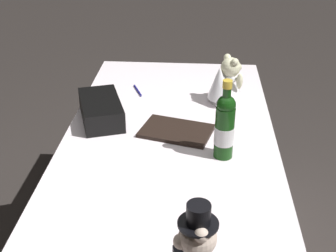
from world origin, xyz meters
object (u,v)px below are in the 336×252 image
(champagne_bottle, at_px, (225,126))
(teddy_bear_bride, at_px, (227,83))
(guestbook, at_px, (176,131))
(signing_pen, at_px, (138,91))
(gift_case_black, at_px, (101,110))

(champagne_bottle, bearing_deg, teddy_bear_bride, 176.44)
(guestbook, bearing_deg, champagne_bottle, 63.32)
(signing_pen, height_order, gift_case_black, gift_case_black)
(signing_pen, bearing_deg, gift_case_black, -22.32)
(signing_pen, relative_size, guestbook, 0.46)
(teddy_bear_bride, bearing_deg, champagne_bottle, -3.56)
(gift_case_black, bearing_deg, guestbook, 73.86)
(signing_pen, distance_m, guestbook, 0.46)
(champagne_bottle, distance_m, guestbook, 0.29)
(champagne_bottle, distance_m, signing_pen, 0.72)
(gift_case_black, distance_m, guestbook, 0.36)
(teddy_bear_bride, bearing_deg, gift_case_black, -69.18)
(champagne_bottle, xyz_separation_m, guestbook, (-0.17, -0.19, -0.13))
(gift_case_black, bearing_deg, teddy_bear_bride, 110.82)
(teddy_bear_bride, bearing_deg, guestbook, -35.23)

